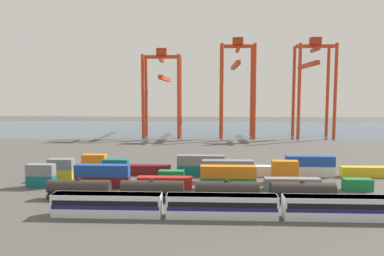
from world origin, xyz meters
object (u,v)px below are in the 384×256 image
object	(u,v)px
shipping_container_15	(171,176)
gantry_crane_west	(163,84)
shipping_container_4	(165,182)
gantry_crane_central	(237,77)
shipping_container_22	(147,170)
freight_tank_row	(189,190)
shipping_container_23	(201,170)
shipping_container_20	(95,169)
gantry_crane_east	(313,77)
shipping_container_13	(116,175)
shipping_container_8	(357,185)
passenger_train	(222,205)

from	to	relation	value
shipping_container_15	gantry_crane_west	bearing A→B (deg)	98.21
shipping_container_4	gantry_crane_central	xyz separation A→B (m)	(23.39, 100.61, 27.73)
shipping_container_4	shipping_container_22	bearing A→B (deg)	114.68
freight_tank_row	shipping_container_23	world-z (taller)	freight_tank_row
shipping_container_20	gantry_crane_west	size ratio (longest dim) A/B	0.14
shipping_container_15	shipping_container_23	xyz separation A→B (m)	(6.87, 6.69, 0.00)
freight_tank_row	gantry_crane_east	bearing A→B (deg)	63.68
shipping_container_15	shipping_container_20	size ratio (longest dim) A/B	1.00
shipping_container_15	shipping_container_13	bearing A→B (deg)	180.00
freight_tank_row	shipping_container_20	distance (m)	34.16
shipping_container_4	gantry_crane_west	distance (m)	104.49
shipping_container_8	gantry_crane_west	world-z (taller)	gantry_crane_west
shipping_container_23	passenger_train	bearing A→B (deg)	-82.51
shipping_container_23	gantry_crane_central	world-z (taller)	gantry_crane_central
shipping_container_22	shipping_container_23	world-z (taller)	same
passenger_train	gantry_crane_central	distance (m)	122.82
gantry_crane_central	passenger_train	bearing A→B (deg)	-95.50
shipping_container_20	gantry_crane_central	bearing A→B (deg)	63.56
gantry_crane_central	shipping_container_20	bearing A→B (deg)	-116.44
gantry_crane_east	passenger_train	bearing A→B (deg)	-111.95
shipping_container_23	gantry_crane_east	size ratio (longest dim) A/B	0.26
gantry_crane_west	gantry_crane_central	xyz separation A→B (m)	(36.14, -0.22, 3.44)
passenger_train	gantry_crane_central	xyz separation A→B (m)	(11.48, 119.29, 26.89)
passenger_train	shipping_container_23	bearing A→B (deg)	97.49
shipping_container_4	gantry_crane_east	world-z (taller)	gantry_crane_east
passenger_train	shipping_container_15	distance (m)	27.70
shipping_container_15	gantry_crane_west	size ratio (longest dim) A/B	0.14
freight_tank_row	shipping_container_15	world-z (taller)	freight_tank_row
shipping_container_22	gantry_crane_central	bearing A→B (deg)	71.29
shipping_container_4	shipping_container_15	world-z (taller)	same
shipping_container_8	gantry_crane_central	bearing A→B (deg)	100.45
gantry_crane_central	shipping_container_13	bearing A→B (deg)	-110.98
passenger_train	shipping_container_15	size ratio (longest dim) A/B	9.60
shipping_container_15	shipping_container_23	distance (m)	9.59
passenger_train	shipping_container_15	world-z (taller)	passenger_train
shipping_container_4	shipping_container_23	bearing A→B (deg)	60.11
shipping_container_22	shipping_container_15	bearing A→B (deg)	-43.83
shipping_container_8	gantry_crane_west	distance (m)	117.25
passenger_train	shipping_container_20	size ratio (longest dim) A/B	9.60
freight_tank_row	gantry_crane_central	world-z (taller)	gantry_crane_central
freight_tank_row	shipping_container_8	world-z (taller)	freight_tank_row
shipping_container_4	freight_tank_row	bearing A→B (deg)	-56.26
shipping_container_4	gantry_crane_west	size ratio (longest dim) A/B	0.29
shipping_container_22	shipping_container_23	bearing A→B (deg)	0.00
shipping_container_13	shipping_container_23	size ratio (longest dim) A/B	0.50
shipping_container_20	shipping_container_23	size ratio (longest dim) A/B	0.50
freight_tank_row	shipping_container_15	bearing A→B (deg)	108.15
shipping_container_13	passenger_train	bearing A→B (deg)	-45.98
shipping_container_23	gantry_crane_east	xyz separation A→B (m)	(51.84, 86.10, 27.41)
shipping_container_15	shipping_container_20	distance (m)	21.86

